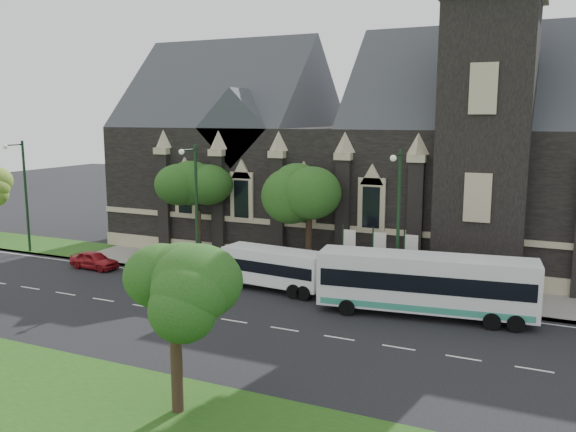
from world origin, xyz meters
The scene contains 17 objects.
ground centered at (0.00, 0.00, 0.00)m, with size 160.00×160.00×0.00m, color black.
sidewalk centered at (0.00, 9.50, 0.07)m, with size 80.00×5.00×0.15m, color gray.
museum centered at (5.12, 18.78, 8.17)m, with size 40.00×17.70×29.90m.
tree_park_east centered at (6.18, -9.32, 4.62)m, with size 3.40×3.40×6.28m.
tree_walk_right centered at (3.21, 10.71, 5.82)m, with size 4.08×4.08×7.80m.
tree_walk_left centered at (-5.80, 10.70, 5.73)m, with size 3.91×3.91×7.64m.
street_lamp_near centered at (10.00, 7.09, 5.11)m, with size 0.36×1.88×9.00m.
street_lamp_mid centered at (-4.00, 7.09, 5.11)m, with size 0.36×1.88×9.00m.
street_lamp_far centered at (-20.00, 7.09, 5.11)m, with size 0.36×1.88×9.00m.
banner_flag_left centered at (6.29, 9.00, 2.38)m, with size 0.90×0.10×4.00m.
banner_flag_center centered at (8.29, 9.00, 2.38)m, with size 0.90×0.10×4.00m.
banner_flag_right centered at (10.29, 9.00, 2.38)m, with size 0.90×0.10×4.00m.
tour_coach centered at (12.16, 5.12, 1.86)m, with size 11.90×3.93×3.41m.
shuttle_bus centered at (2.45, 6.19, 1.51)m, with size 6.92×2.98×2.60m.
box_trailer centered at (-2.75, 6.08, 0.89)m, with size 2.99×1.76×1.56m.
sedan centered at (-6.58, 5.99, 0.66)m, with size 1.40×4.03×1.33m, color #7A9FB1.
car_far_red centered at (-11.70, 5.54, 0.64)m, with size 1.52×3.77×1.28m, color maroon.
Camera 1 is at (18.34, -26.66, 10.91)m, focal length 37.10 mm.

